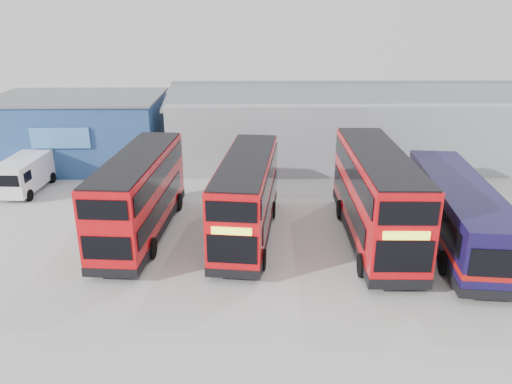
# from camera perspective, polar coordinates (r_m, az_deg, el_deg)

# --- Properties ---
(ground_plane) EXTENTS (120.00, 120.00, 0.00)m
(ground_plane) POSITION_cam_1_polar(r_m,az_deg,el_deg) (21.96, 2.83, -10.34)
(ground_plane) COLOR #A6A6A1
(ground_plane) RESTS_ON ground
(office_block) EXTENTS (12.30, 8.32, 5.12)m
(office_block) POSITION_cam_1_polar(r_m,az_deg,el_deg) (39.90, -19.45, 6.69)
(office_block) COLOR navy
(office_block) RESTS_ON ground
(maintenance_shed) EXTENTS (30.50, 12.00, 5.89)m
(maintenance_shed) POSITION_cam_1_polar(r_m,az_deg,el_deg) (40.87, 12.51, 7.70)
(maintenance_shed) COLOR #90959D
(maintenance_shed) RESTS_ON ground
(double_decker_left) EXTENTS (3.23, 10.31, 4.30)m
(double_decker_left) POSITION_cam_1_polar(r_m,az_deg,el_deg) (26.16, -13.13, -0.48)
(double_decker_left) COLOR red
(double_decker_left) RESTS_ON ground
(double_decker_centre) EXTENTS (3.61, 10.18, 4.22)m
(double_decker_centre) POSITION_cam_1_polar(r_m,az_deg,el_deg) (25.33, -1.07, -0.72)
(double_decker_centre) COLOR red
(double_decker_centre) RESTS_ON ground
(double_decker_right) EXTENTS (3.00, 11.00, 4.62)m
(double_decker_right) POSITION_cam_1_polar(r_m,az_deg,el_deg) (25.55, 13.52, -0.64)
(double_decker_right) COLOR red
(double_decker_right) RESTS_ON ground
(single_decker_blue) EXTENTS (4.04, 12.04, 3.20)m
(single_decker_blue) POSITION_cam_1_polar(r_m,az_deg,el_deg) (26.69, 21.98, -2.32)
(single_decker_blue) COLOR #0F0D3B
(single_decker_blue) RESTS_ON ground
(panel_van) EXTENTS (2.35, 5.12, 2.20)m
(panel_van) POSITION_cam_1_polar(r_m,az_deg,el_deg) (35.30, -24.96, 1.97)
(panel_van) COLOR white
(panel_van) RESTS_ON ground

